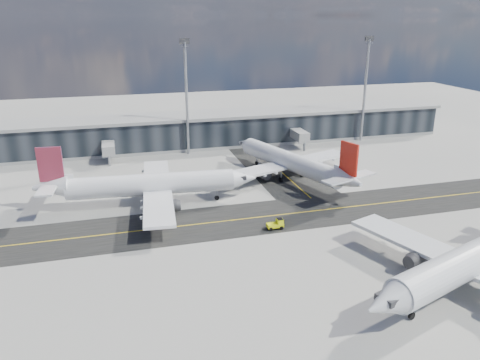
{
  "coord_description": "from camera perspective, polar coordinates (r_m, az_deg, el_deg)",
  "views": [
    {
      "loc": [
        -18.28,
        -68.88,
        34.07
      ],
      "look_at": [
        3.61,
        10.54,
        5.0
      ],
      "focal_mm": 35.0,
      "sensor_mm": 36.0,
      "label": 1
    }
  ],
  "objects": [
    {
      "name": "airliner_near",
      "position": [
        69.67,
        27.18,
        -8.26
      ],
      "size": [
        41.92,
        36.2,
        12.76
      ],
      "rotation": [
        0.0,
        0.0,
        1.9
      ],
      "color": "silver",
      "rests_on": "ground"
    },
    {
      "name": "taxiway_lanes",
      "position": [
        89.39,
        0.15,
        -2.96
      ],
      "size": [
        180.0,
        63.0,
        0.03
      ],
      "color": "black",
      "rests_on": "ground"
    },
    {
      "name": "baggage_tug",
      "position": [
        79.31,
        4.47,
        -5.37
      ],
      "size": [
        2.81,
        1.46,
        1.75
      ],
      "rotation": [
        0.0,
        0.0,
        -1.57
      ],
      "color": "#ECF50C",
      "rests_on": "ground"
    },
    {
      "name": "service_van",
      "position": [
        108.55,
        3.15,
        1.57
      ],
      "size": [
        3.23,
        6.11,
        1.64
      ],
      "primitive_type": "imported",
      "rotation": [
        0.0,
        0.0,
        -0.09
      ],
      "color": "white",
      "rests_on": "ground"
    },
    {
      "name": "terminal_concourse",
      "position": [
        128.7,
        -6.83,
        5.83
      ],
      "size": [
        152.0,
        19.8,
        8.8
      ],
      "color": "black",
      "rests_on": "ground"
    },
    {
      "name": "airliner_redtail",
      "position": [
        102.36,
        6.25,
        2.19
      ],
      "size": [
        33.71,
        39.05,
        11.87
      ],
      "rotation": [
        0.0,
        0.0,
        0.33
      ],
      "color": "white",
      "rests_on": "ground"
    },
    {
      "name": "airliner_af",
      "position": [
        89.4,
        -11.12,
        -0.57
      ],
      "size": [
        41.29,
        35.23,
        12.22
      ],
      "rotation": [
        0.0,
        0.0,
        -1.65
      ],
      "color": "white",
      "rests_on": "ground"
    },
    {
      "name": "ground",
      "position": [
        78.99,
        -0.5,
        -6.12
      ],
      "size": [
        300.0,
        300.0,
        0.0
      ],
      "primitive_type": "plane",
      "color": "gray",
      "rests_on": "ground"
    },
    {
      "name": "floodlight_masts",
      "position": [
        119.73,
        -6.55,
        10.44
      ],
      "size": [
        102.5,
        0.7,
        28.9
      ],
      "color": "gray",
      "rests_on": "ground"
    }
  ]
}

